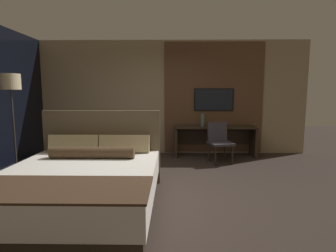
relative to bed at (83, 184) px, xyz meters
name	(u,v)px	position (x,y,z in m)	size (l,w,h in m)	color
ground_plane	(155,190)	(0.91, 0.68, -0.33)	(16.00, 16.00, 0.00)	#332823
wall_back_tv_panel	(169,98)	(1.09, 3.27, 1.07)	(7.20, 0.09, 2.80)	tan
bed	(83,184)	(0.00, 0.00, 0.00)	(1.95, 2.24, 1.23)	#33281E
desk	(214,135)	(2.20, 2.97, 0.17)	(1.93, 0.56, 0.73)	#2D2319
tv	(214,100)	(2.20, 3.20, 1.03)	(0.97, 0.04, 0.55)	black
desk_chair	(219,139)	(2.21, 2.37, 0.19)	(0.57, 0.57, 0.88)	#38333D
floor_lamp	(11,90)	(-1.70, 1.36, 1.24)	(0.34, 0.34, 1.86)	#282623
vase_tall	(203,120)	(1.90, 2.92, 0.55)	(0.08, 0.08, 0.31)	#4C706B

